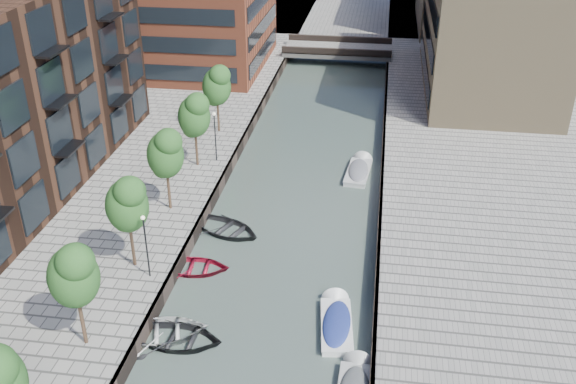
% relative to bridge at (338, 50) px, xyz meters
% --- Properties ---
extents(water, '(300.00, 300.00, 0.00)m').
position_rel_bridge_xyz_m(water, '(0.00, -32.00, -1.39)').
color(water, '#38473F').
rests_on(water, ground).
extents(quay_right, '(20.00, 140.00, 1.00)m').
position_rel_bridge_xyz_m(quay_right, '(16.00, -32.00, -0.89)').
color(quay_right, gray).
rests_on(quay_right, ground).
extents(quay_wall_left, '(0.25, 140.00, 1.00)m').
position_rel_bridge_xyz_m(quay_wall_left, '(-6.10, -32.00, -0.89)').
color(quay_wall_left, '#332823').
rests_on(quay_wall_left, ground).
extents(quay_wall_right, '(0.25, 140.00, 1.00)m').
position_rel_bridge_xyz_m(quay_wall_right, '(6.10, -32.00, -0.89)').
color(quay_wall_right, '#332823').
rests_on(quay_wall_right, ground).
extents(far_closure, '(80.00, 40.00, 1.00)m').
position_rel_bridge_xyz_m(far_closure, '(0.00, 28.00, -0.89)').
color(far_closure, gray).
rests_on(far_closure, ground).
extents(tan_block_near, '(12.00, 25.00, 14.00)m').
position_rel_bridge_xyz_m(tan_block_near, '(16.00, -10.00, 6.61)').
color(tan_block_near, '#907B58').
rests_on(tan_block_near, quay_right).
extents(bridge, '(13.00, 6.00, 1.30)m').
position_rel_bridge_xyz_m(bridge, '(0.00, 0.00, 0.00)').
color(bridge, gray).
rests_on(bridge, ground).
extents(tree_2, '(2.50, 2.50, 5.95)m').
position_rel_bridge_xyz_m(tree_2, '(-8.50, -54.00, 3.92)').
color(tree_2, '#382619').
rests_on(tree_2, quay_left).
extents(tree_3, '(2.50, 2.50, 5.95)m').
position_rel_bridge_xyz_m(tree_3, '(-8.50, -47.00, 3.92)').
color(tree_3, '#382619').
rests_on(tree_3, quay_left).
extents(tree_4, '(2.50, 2.50, 5.95)m').
position_rel_bridge_xyz_m(tree_4, '(-8.50, -40.00, 3.92)').
color(tree_4, '#382619').
rests_on(tree_4, quay_left).
extents(tree_5, '(2.50, 2.50, 5.95)m').
position_rel_bridge_xyz_m(tree_5, '(-8.50, -33.00, 3.92)').
color(tree_5, '#382619').
rests_on(tree_5, quay_left).
extents(tree_6, '(2.50, 2.50, 5.95)m').
position_rel_bridge_xyz_m(tree_6, '(-8.50, -26.00, 3.92)').
color(tree_6, '#382619').
rests_on(tree_6, quay_left).
extents(lamp_1, '(0.24, 0.24, 4.12)m').
position_rel_bridge_xyz_m(lamp_1, '(-7.20, -48.00, 2.12)').
color(lamp_1, black).
rests_on(lamp_1, quay_left).
extents(lamp_2, '(0.24, 0.24, 4.12)m').
position_rel_bridge_xyz_m(lamp_2, '(-7.20, -32.00, 2.12)').
color(lamp_2, black).
rests_on(lamp_2, quay_left).
extents(sloop_1, '(5.10, 3.73, 1.03)m').
position_rel_bridge_xyz_m(sloop_1, '(-4.29, -52.23, -1.39)').
color(sloop_1, black).
rests_on(sloop_1, ground).
extents(sloop_2, '(4.62, 3.47, 0.91)m').
position_rel_bridge_xyz_m(sloop_2, '(-5.18, -45.71, -1.39)').
color(sloop_2, maroon).
rests_on(sloop_2, ground).
extents(sloop_3, '(5.86, 4.94, 1.04)m').
position_rel_bridge_xyz_m(sloop_3, '(-5.23, -51.90, -1.39)').
color(sloop_3, silver).
rests_on(sloop_3, ground).
extents(sloop_4, '(6.01, 5.27, 1.04)m').
position_rel_bridge_xyz_m(sloop_4, '(-4.24, -41.02, -1.39)').
color(sloop_4, black).
rests_on(sloop_4, ground).
extents(motorboat_3, '(2.18, 4.99, 1.61)m').
position_rel_bridge_xyz_m(motorboat_3, '(3.98, -49.50, -1.19)').
color(motorboat_3, white).
rests_on(motorboat_3, ground).
extents(motorboat_4, '(2.15, 5.15, 1.67)m').
position_rel_bridge_xyz_m(motorboat_4, '(4.23, -30.50, -1.19)').
color(motorboat_4, '#BCBDBB').
rests_on(motorboat_4, ground).
extents(car, '(1.55, 3.66, 1.23)m').
position_rel_bridge_xyz_m(car, '(10.82, -12.05, 0.23)').
color(car, silver).
rests_on(car, quay_right).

